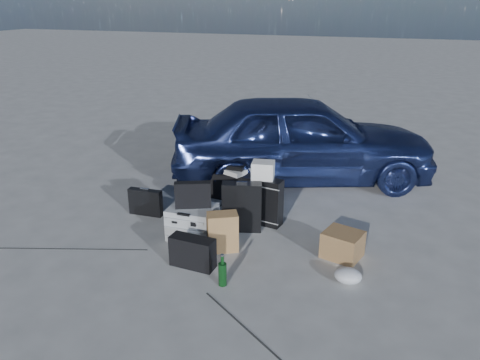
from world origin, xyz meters
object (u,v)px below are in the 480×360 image
car (302,138)px  green_bottle (222,270)px  cardboard_box (343,244)px  suitcase_left (242,207)px  briefcase (146,202)px  suitcase_right (263,201)px  duffel_bag (234,185)px  pelican_case (193,222)px

car → green_bottle: bearing=157.8°
cardboard_box → suitcase_left: bearing=169.3°
briefcase → suitcase_right: size_ratio=0.75×
suitcase_left → green_bottle: (0.20, -1.11, -0.13)m
car → cardboard_box: car is taller
suitcase_right → cardboard_box: suitcase_right is taller
suitcase_right → duffel_bag: 0.84m
car → briefcase: car is taller
cardboard_box → car: bearing=113.6°
suitcase_left → duffel_bag: 0.95m
pelican_case → suitcase_left: 0.58m
suitcase_left → cardboard_box: (1.17, -0.22, -0.15)m
pelican_case → briefcase: size_ratio=1.17×
suitcase_left → duffel_bag: (-0.40, 0.85, -0.11)m
cardboard_box → green_bottle: green_bottle is taller
pelican_case → suitcase_left: size_ratio=0.85×
briefcase → car: bearing=47.9°
duffel_bag → car: bearing=59.0°
car → green_bottle: size_ratio=11.85×
pelican_case → green_bottle: 1.03m
car → green_bottle: (-0.09, -2.93, -0.47)m
briefcase → suitcase_left: suitcase_left is taller
suitcase_left → briefcase: bearing=163.5°
duffel_bag → suitcase_right: bearing=-41.7°
suitcase_left → cardboard_box: size_ratio=1.57×
pelican_case → duffel_bag: 1.18m
duffel_bag → cardboard_box: duffel_bag is taller
duffel_bag → suitcase_left: bearing=-60.1°
cardboard_box → green_bottle: (-0.98, -0.89, 0.02)m
pelican_case → duffel_bag: (0.06, 1.18, -0.00)m
suitcase_right → green_bottle: size_ratio=1.81×
pelican_case → briefcase: (-0.78, 0.33, -0.02)m
cardboard_box → green_bottle: 1.32m
briefcase → green_bottle: (1.45, -1.11, -0.01)m
briefcase → suitcase_right: suitcase_right is taller
car → duffel_bag: (-0.69, -0.97, -0.45)m
pelican_case → briefcase: pelican_case is taller
briefcase → suitcase_left: 1.26m
suitcase_left → duffel_bag: suitcase_left is taller
briefcase → cardboard_box: size_ratio=1.15×
car → cardboard_box: (0.89, -2.04, -0.49)m
pelican_case → cardboard_box: pelican_case is taller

